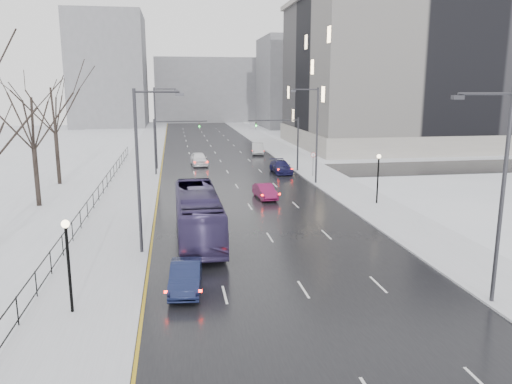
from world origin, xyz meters
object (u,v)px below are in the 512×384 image
streetlight_r_mid (315,131)px  mast_signal_right (289,138)px  sedan_center_near (208,197)px  sedan_right_distant (258,149)px  lamppost_l (68,253)px  streetlight_r_near (499,188)px  streetlight_l_near (142,164)px  mast_signal_left (164,140)px  tree_park_d (39,207)px  sedan_center_far (199,159)px  bus (198,214)px  sedan_right_far (281,167)px  lamppost_r_mid (378,172)px  no_uturn_sign (313,157)px  tree_park_e (60,185)px  sedan_right_near (265,191)px  streetlight_l_far (157,124)px  sedan_left_near (186,276)px

streetlight_r_mid → mast_signal_right: 8.18m
sedan_center_near → sedan_right_distant: (9.76, 32.08, 0.10)m
lamppost_l → streetlight_r_near: bearing=-6.0°
streetlight_l_near → mast_signal_left: (0.84, 28.00, -1.51)m
tree_park_d → streetlight_l_near: 17.90m
lamppost_l → mast_signal_left: (3.67, 36.00, 1.16)m
sedan_center_near → sedan_center_far: (0.39, 22.51, 0.12)m
streetlight_r_near → sedan_center_near: size_ratio=2.37×
bus → sedan_center_near: bus is taller
bus → sedan_right_far: 26.96m
sedan_center_near → streetlight_l_near: bearing=-108.5°
streetlight_r_near → sedan_center_far: bearing=104.2°
streetlight_r_near → lamppost_r_mid: (2.83, 20.00, -2.67)m
tree_park_d → lamppost_r_mid: 29.23m
streetlight_l_near → no_uturn_sign: (17.37, 24.00, -3.32)m
mast_signal_left → sedan_right_far: 13.95m
sedan_center_far → streetlight_r_near: bearing=-79.6°
tree_park_e → mast_signal_right: tree_park_e is taller
tree_park_d → sedan_right_near: size_ratio=3.07×
no_uturn_sign → sedan_center_near: (-12.70, -11.80, -1.54)m
streetlight_l_far → sedan_center_far: size_ratio=2.03×
mast_signal_right → sedan_center_far: mast_signal_right is taller
streetlight_r_near → streetlight_l_far: bearing=111.3°
streetlight_l_far → mast_signal_right: bearing=-14.5°
streetlight_l_far → streetlight_l_near: bearing=-90.0°
tree_park_d → mast_signal_left: mast_signal_left is taller
mast_signal_left → sedan_left_near: 34.24m
mast_signal_left → sedan_right_far: size_ratio=1.30×
lamppost_r_mid → lamppost_l: bearing=-140.7°
sedan_center_far → lamppost_l: bearing=-104.2°
lamppost_l → sedan_center_far: 43.48m
streetlight_l_near → lamppost_l: bearing=-109.5°
bus → sedan_center_far: (1.69, 32.08, -0.82)m
lamppost_r_mid → sedan_right_distant: 34.67m
lamppost_l → sedan_right_distant: lamppost_l is taller
no_uturn_sign → bus: (-14.00, -21.37, -0.61)m
mast_signal_left → streetlight_l_far: bearing=101.9°
tree_park_e → streetlight_l_far: size_ratio=1.35×
lamppost_l → lamppost_r_mid: 28.43m
tree_park_d → lamppost_r_mid: (28.80, -4.00, 2.94)m
sedan_right_distant → sedan_left_near: bearing=-95.7°
sedan_right_far → streetlight_r_mid: bearing=-76.4°
streetlight_r_mid → sedan_center_near: 14.85m
streetlight_r_near → sedan_right_near: streetlight_r_near is taller
mast_signal_left → sedan_center_far: 8.55m
lamppost_r_mid → bus: bearing=-155.0°
streetlight_r_mid → sedan_right_near: bearing=-136.2°
tree_park_d → streetlight_r_near: (25.97, -24.00, 5.62)m
tree_park_e → lamppost_l: bearing=-77.3°
sedan_left_near → sedan_center_near: size_ratio=1.02×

